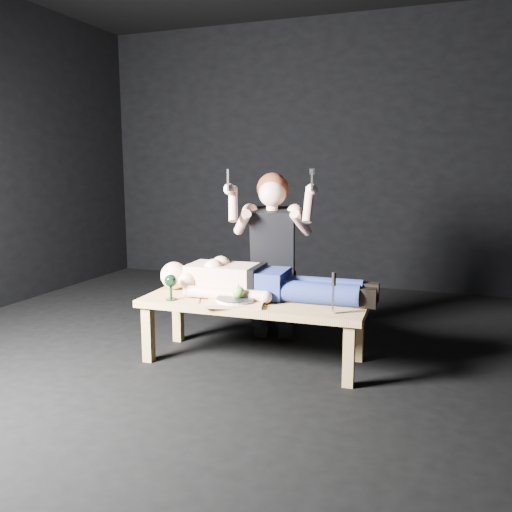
% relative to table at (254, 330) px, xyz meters
% --- Properties ---
extents(ground, '(5.00, 5.00, 0.00)m').
position_rel_table_xyz_m(ground, '(-0.33, 0.15, -0.23)').
color(ground, black).
rests_on(ground, ground).
extents(back_wall, '(5.00, 0.00, 5.00)m').
position_rel_table_xyz_m(back_wall, '(-0.33, 2.65, 1.27)').
color(back_wall, black).
rests_on(back_wall, ground).
extents(table, '(1.59, 0.65, 0.45)m').
position_rel_table_xyz_m(table, '(0.00, 0.00, 0.00)').
color(table, tan).
rests_on(table, ground).
extents(lying_man, '(1.58, 0.54, 0.26)m').
position_rel_table_xyz_m(lying_man, '(0.04, 0.11, 0.36)').
color(lying_man, beige).
rests_on(lying_man, table).
extents(kneeling_woman, '(0.89, 0.96, 1.36)m').
position_rel_table_xyz_m(kneeling_woman, '(-0.03, 0.53, 0.45)').
color(kneeling_woman, black).
rests_on(kneeling_woman, ground).
extents(serving_tray, '(0.43, 0.36, 0.02)m').
position_rel_table_xyz_m(serving_tray, '(-0.07, -0.16, 0.24)').
color(serving_tray, tan).
rests_on(serving_tray, table).
extents(plate, '(0.31, 0.31, 0.02)m').
position_rel_table_xyz_m(plate, '(-0.07, -0.16, 0.26)').
color(plate, white).
rests_on(plate, serving_tray).
extents(apple, '(0.08, 0.08, 0.08)m').
position_rel_table_xyz_m(apple, '(-0.05, -0.15, 0.31)').
color(apple, '#68AB27').
rests_on(apple, plate).
extents(goblet, '(0.09, 0.09, 0.18)m').
position_rel_table_xyz_m(goblet, '(-0.53, -0.21, 0.32)').
color(goblet, black).
rests_on(goblet, table).
extents(fork_flat, '(0.08, 0.16, 0.01)m').
position_rel_table_xyz_m(fork_flat, '(-0.34, -0.17, 0.23)').
color(fork_flat, '#B2B2B7').
rests_on(fork_flat, table).
extents(knife_flat, '(0.02, 0.17, 0.01)m').
position_rel_table_xyz_m(knife_flat, '(0.02, -0.15, 0.23)').
color(knife_flat, '#B2B2B7').
rests_on(knife_flat, table).
extents(spoon_flat, '(0.15, 0.10, 0.01)m').
position_rel_table_xyz_m(spoon_flat, '(0.07, -0.10, 0.23)').
color(spoon_flat, '#B2B2B7').
rests_on(spoon_flat, table).
extents(carving_knife, '(0.04, 0.04, 0.27)m').
position_rel_table_xyz_m(carving_knife, '(0.60, -0.16, 0.36)').
color(carving_knife, '#B2B2B7').
rests_on(carving_knife, table).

